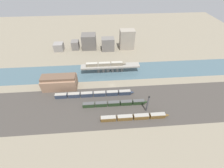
# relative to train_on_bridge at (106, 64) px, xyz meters

# --- Properties ---
(ground_plane) EXTENTS (400.00, 400.00, 0.00)m
(ground_plane) POSITION_rel_train_on_bridge_xyz_m (4.20, -20.62, -9.28)
(ground_plane) COLOR gray
(railbed_yard) EXTENTS (280.00, 42.00, 0.01)m
(railbed_yard) POSITION_rel_train_on_bridge_xyz_m (4.20, -44.62, -9.28)
(railbed_yard) COLOR #423D38
(railbed_yard) RESTS_ON ground
(river_water) EXTENTS (320.00, 28.05, 0.01)m
(river_water) POSITION_rel_train_on_bridge_xyz_m (4.20, -0.00, -9.28)
(river_water) COLOR #47606B
(river_water) RESTS_ON ground
(bridge) EXTENTS (57.28, 7.51, 7.57)m
(bridge) POSITION_rel_train_on_bridge_xyz_m (4.20, 0.00, -3.62)
(bridge) COLOR gray
(bridge) RESTS_ON ground
(train_on_bridge) EXTENTS (39.45, 3.04, 3.52)m
(train_on_bridge) POSITION_rel_train_on_bridge_xyz_m (0.00, 0.00, 0.00)
(train_on_bridge) COLOR gray
(train_on_bridge) RESTS_ON bridge
(train_yard_near) EXTENTS (50.72, 3.15, 3.81)m
(train_yard_near) POSITION_rel_train_on_bridge_xyz_m (18.20, -57.76, -7.42)
(train_yard_near) COLOR brown
(train_yard_near) RESTS_ON ground
(train_yard_mid) EXTENTS (51.73, 3.07, 3.72)m
(train_yard_mid) POSITION_rel_train_on_bridge_xyz_m (5.19, -43.87, -7.46)
(train_yard_mid) COLOR #23381E
(train_yard_mid) RESTS_ON ground
(train_yard_far) EXTENTS (66.09, 3.11, 4.06)m
(train_yard_far) POSITION_rel_train_on_bridge_xyz_m (-11.06, -32.60, -7.29)
(train_yard_far) COLOR #2D384C
(train_yard_far) RESTS_ON ground
(warehouse_building) EXTENTS (29.42, 12.61, 12.59)m
(warehouse_building) POSITION_rel_train_on_bridge_xyz_m (-41.35, -19.73, -3.29)
(warehouse_building) COLOR #937056
(warehouse_building) RESTS_ON ground
(signal_tower) EXTENTS (1.08, 1.08, 15.84)m
(signal_tower) POSITION_rel_train_on_bridge_xyz_m (28.06, -51.27, -1.59)
(signal_tower) COLOR #4C4C51
(signal_tower) RESTS_ON ground
(city_block_far_left) EXTENTS (10.85, 10.27, 9.10)m
(city_block_far_left) POSITION_rel_train_on_bridge_xyz_m (-54.82, 47.61, -4.73)
(city_block_far_left) COLOR gray
(city_block_far_left) RESTS_ON ground
(city_block_left) EXTENTS (8.58, 9.95, 10.36)m
(city_block_left) POSITION_rel_train_on_bridge_xyz_m (-35.20, 49.83, -4.10)
(city_block_left) COLOR slate
(city_block_left) RESTS_ON ground
(city_block_center) EXTENTS (16.77, 14.26, 17.61)m
(city_block_center) POSITION_rel_train_on_bridge_xyz_m (-18.28, 50.30, -0.48)
(city_block_center) COLOR #605B56
(city_block_center) RESTS_ON ground
(city_block_right) EXTENTS (14.87, 10.33, 15.29)m
(city_block_right) POSITION_rel_train_on_bridge_xyz_m (4.28, 43.90, -1.64)
(city_block_right) COLOR slate
(city_block_right) RESTS_ON ground
(city_block_far_right) EXTENTS (17.03, 10.61, 23.15)m
(city_block_far_right) POSITION_rel_train_on_bridge_xyz_m (27.33, 46.58, 2.30)
(city_block_far_right) COLOR gray
(city_block_far_right) RESTS_ON ground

